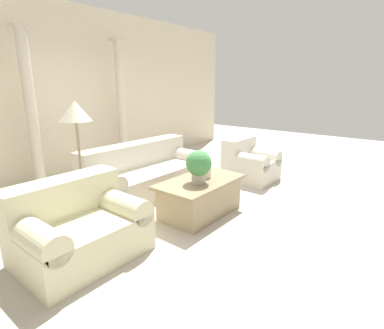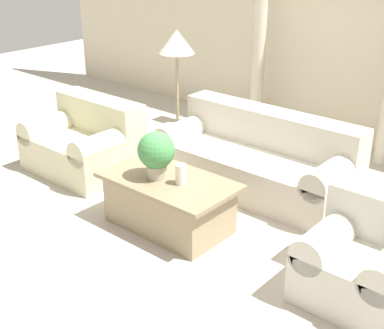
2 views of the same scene
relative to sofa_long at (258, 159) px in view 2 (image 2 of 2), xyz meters
name	(u,v)px [view 2 (image 2 of 2)]	position (x,y,z in m)	size (l,w,h in m)	color
ground_plane	(196,203)	(-0.24, -0.73, -0.32)	(16.00, 16.00, 0.00)	#BCB2A3
wall_back	(334,14)	(-0.24, 1.92, 1.28)	(10.00, 0.06, 3.20)	beige
sofa_long	(258,159)	(0.00, 0.00, 0.00)	(2.11, 0.91, 0.80)	beige
loveseat	(86,142)	(-1.77, -0.89, 0.01)	(1.21, 0.91, 0.80)	beige
coffee_table	(169,202)	(-0.14, -1.25, -0.07)	(1.25, 0.71, 0.49)	#998466
potted_plant	(156,152)	(-0.24, -1.29, 0.41)	(0.34, 0.34, 0.44)	#B2A893
pillar_candle	(181,174)	(0.02, -1.25, 0.26)	(0.10, 0.10, 0.19)	silver
floor_lamp	(177,49)	(-1.15, 0.00, 1.02)	(0.40, 0.40, 1.55)	gray
column_left	(260,33)	(-1.04, 1.49, 1.01)	(0.24, 0.24, 2.62)	beige
armchair	(366,256)	(1.67, -1.03, 0.01)	(0.80, 0.85, 0.77)	beige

